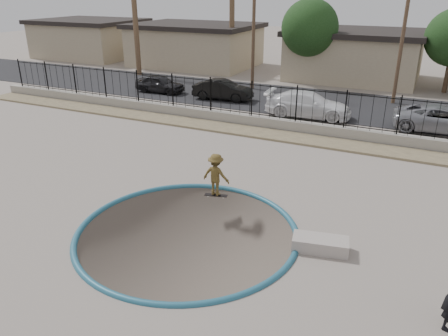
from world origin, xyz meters
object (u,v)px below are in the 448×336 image
concrete_ledge (320,244)px  car_b (223,90)px  skateboard (216,195)px  car_c (308,104)px  skater (216,177)px  car_d (442,119)px  car_a (160,84)px

concrete_ledge → car_b: bearing=124.7°
skateboard → car_c: car_c is taller
skater → car_c: 11.77m
concrete_ledge → car_d: size_ratio=0.33×
skater → skateboard: 0.73m
car_a → car_d: 18.49m
skater → car_d: bearing=-121.2°
skater → skateboard: skater is taller
car_a → car_b: bearing=-91.6°
car_a → car_d: bearing=-95.7°
skateboard → car_b: (-6.19, 13.37, 0.64)m
skateboard → car_b: bearing=99.5°
concrete_ledge → car_d: (2.91, 13.85, 0.51)m
car_a → car_c: size_ratio=0.72×
skater → car_c: size_ratio=0.32×
car_c → skateboard: bearing=174.5°
concrete_ledge → skateboard: bearing=157.2°
concrete_ledge → car_d: 14.16m
skater → concrete_ledge: size_ratio=0.98×
car_d → skateboard: bearing=144.6°
skateboard → car_a: car_a is taller
car_b → car_d: bearing=-101.3°
car_a → car_d: size_ratio=0.74×
car_c → skater: bearing=174.5°
skateboard → car_b: car_b is taller
car_b → car_d: (13.41, -1.33, 0.01)m
skater → car_c: (0.12, 11.77, -0.03)m
skateboard → car_c: size_ratio=0.17×
skateboard → car_b: size_ratio=0.22×
skater → car_d: 14.03m
car_a → car_d: car_d is taller
concrete_ledge → car_b: car_b is taller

